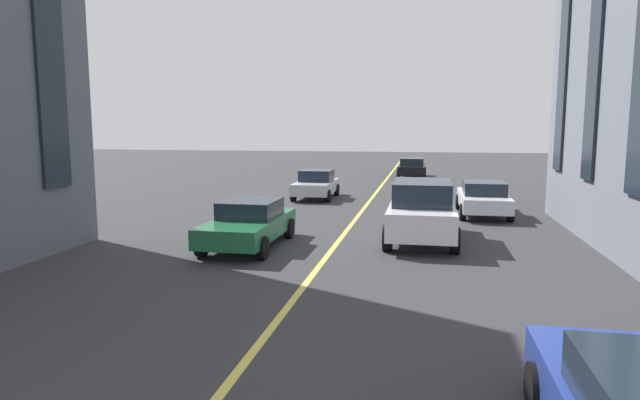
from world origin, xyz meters
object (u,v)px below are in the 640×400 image
Objects in this scene: car_black_oncoming at (412,167)px; car_silver_parked_b at (316,184)px; car_white_mid at (422,210)px; car_white_near at (483,198)px; car_green_trailing at (249,223)px.

car_silver_parked_b is at bearing 160.37° from car_black_oncoming.
car_black_oncoming is (12.28, -4.38, 0.00)m from car_silver_parked_b.
car_silver_parked_b is 0.83× the size of car_white_mid.
car_white_near is at bearing -168.62° from car_black_oncoming.
car_black_oncoming is at bearing -10.01° from car_green_trailing.
car_white_mid reaches higher than car_green_trailing.
car_white_mid is at bearing 156.93° from car_white_near.
car_white_near is 1.00× the size of car_black_oncoming.
car_white_near is 1.00× the size of car_green_trailing.
car_green_trailing is at bearing -178.79° from car_silver_parked_b.
car_green_trailing is at bearing 169.99° from car_black_oncoming.
car_green_trailing is 23.83m from car_black_oncoming.
car_green_trailing is at bearing 134.70° from car_white_near.
car_green_trailing and car_black_oncoming have the same top height.
car_white_mid reaches higher than car_white_near.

